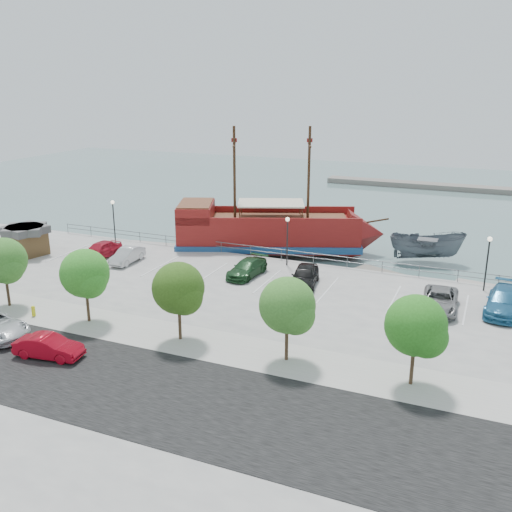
% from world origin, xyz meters
% --- Properties ---
extents(ground, '(160.00, 160.00, 0.00)m').
position_xyz_m(ground, '(0.00, 0.00, -1.00)').
color(ground, slate).
extents(land_slab, '(100.00, 58.00, 1.20)m').
position_xyz_m(land_slab, '(0.00, -21.00, -0.60)').
color(land_slab, gray).
rests_on(land_slab, ground).
extents(street, '(100.00, 8.00, 0.04)m').
position_xyz_m(street, '(0.00, -16.00, 0.01)').
color(street, black).
rests_on(street, land_slab).
extents(sidewalk, '(100.00, 4.00, 0.05)m').
position_xyz_m(sidewalk, '(0.00, -10.00, 0.01)').
color(sidewalk, '#A19E98').
rests_on(sidewalk, land_slab).
extents(seawall_railing, '(50.00, 0.06, 1.00)m').
position_xyz_m(seawall_railing, '(0.00, 7.80, 0.53)').
color(seawall_railing, '#585D61').
rests_on(seawall_railing, land_slab).
extents(far_shore, '(40.00, 3.00, 0.80)m').
position_xyz_m(far_shore, '(10.00, 55.00, -0.60)').
color(far_shore, slate).
rests_on(far_shore, ground).
extents(pirate_ship, '(20.68, 12.55, 12.89)m').
position_xyz_m(pirate_ship, '(-2.63, 12.67, 1.16)').
color(pirate_ship, maroon).
rests_on(pirate_ship, ground).
extents(patrol_boat, '(7.34, 4.37, 2.67)m').
position_xyz_m(patrol_boat, '(10.69, 15.31, 0.34)').
color(patrol_boat, '#545C64').
rests_on(patrol_boat, ground).
extents(dock_west, '(7.66, 3.03, 0.43)m').
position_xyz_m(dock_west, '(-14.60, 9.20, -0.79)').
color(dock_west, gray).
rests_on(dock_west, ground).
extents(dock_mid, '(7.13, 4.50, 0.39)m').
position_xyz_m(dock_mid, '(8.63, 9.20, -0.80)').
color(dock_mid, slate).
rests_on(dock_mid, ground).
extents(dock_east, '(7.07, 2.99, 0.39)m').
position_xyz_m(dock_east, '(17.11, 9.20, -0.80)').
color(dock_east, gray).
rests_on(dock_east, ground).
extents(shed, '(4.00, 4.00, 2.71)m').
position_xyz_m(shed, '(-23.07, 0.06, 1.44)').
color(shed, brown).
rests_on(shed, land_slab).
extents(street_sedan, '(4.20, 1.97, 1.33)m').
position_xyz_m(street_sedan, '(-6.78, -15.06, 0.67)').
color(street_sedan, '#A70818').
rests_on(street_sedan, street).
extents(fire_hydrant, '(0.27, 0.27, 0.79)m').
position_xyz_m(fire_hydrant, '(-12.00, -10.80, 0.43)').
color(fire_hydrant, yellow).
rests_on(fire_hydrant, sidewalk).
extents(lamp_post_left, '(0.36, 0.36, 4.28)m').
position_xyz_m(lamp_post_left, '(-18.00, 6.50, 2.94)').
color(lamp_post_left, black).
rests_on(lamp_post_left, land_slab).
extents(lamp_post_mid, '(0.36, 0.36, 4.28)m').
position_xyz_m(lamp_post_mid, '(0.00, 6.50, 2.94)').
color(lamp_post_mid, black).
rests_on(lamp_post_mid, land_slab).
extents(lamp_post_right, '(0.36, 0.36, 4.28)m').
position_xyz_m(lamp_post_right, '(16.00, 6.50, 2.94)').
color(lamp_post_right, black).
rests_on(lamp_post_right, land_slab).
extents(tree_b, '(3.30, 3.20, 5.00)m').
position_xyz_m(tree_b, '(-14.85, -10.07, 3.30)').
color(tree_b, '#473321').
rests_on(tree_b, sidewalk).
extents(tree_c, '(3.30, 3.20, 5.00)m').
position_xyz_m(tree_c, '(-7.85, -10.07, 3.30)').
color(tree_c, '#473321').
rests_on(tree_c, sidewalk).
extents(tree_d, '(3.30, 3.20, 5.00)m').
position_xyz_m(tree_d, '(-0.85, -10.07, 3.30)').
color(tree_d, '#473321').
rests_on(tree_d, sidewalk).
extents(tree_e, '(3.30, 3.20, 5.00)m').
position_xyz_m(tree_e, '(6.15, -10.07, 3.30)').
color(tree_e, '#473321').
rests_on(tree_e, sidewalk).
extents(tree_f, '(3.30, 3.20, 5.00)m').
position_xyz_m(tree_f, '(13.15, -10.07, 3.30)').
color(tree_f, '#473321').
rests_on(tree_f, sidewalk).
extents(parked_car_a, '(2.20, 4.58, 1.51)m').
position_xyz_m(parked_car_a, '(-16.25, 1.95, 0.75)').
color(parked_car_a, '#AC1729').
rests_on(parked_car_a, land_slab).
extents(parked_car_b, '(1.62, 4.11, 1.33)m').
position_xyz_m(parked_car_b, '(-13.19, 1.70, 0.67)').
color(parked_car_b, '#B5B6B7').
rests_on(parked_car_b, land_slab).
extents(parked_car_d, '(2.30, 4.82, 1.35)m').
position_xyz_m(parked_car_d, '(-2.03, 2.55, 0.68)').
color(parked_car_d, '#1C4522').
rests_on(parked_car_d, land_slab).
extents(parked_car_e, '(2.67, 4.98, 1.61)m').
position_xyz_m(parked_car_e, '(3.02, 2.23, 0.81)').
color(parked_car_e, black).
rests_on(parked_car_e, land_slab).
extents(parked_car_g, '(2.58, 5.24, 1.43)m').
position_xyz_m(parked_car_g, '(13.26, 1.23, 0.72)').
color(parked_car_g, gray).
rests_on(parked_car_g, land_slab).
extents(parked_car_h, '(2.81, 5.86, 1.65)m').
position_xyz_m(parked_car_h, '(17.43, 2.54, 0.82)').
color(parked_car_h, '#266995').
rests_on(parked_car_h, land_slab).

